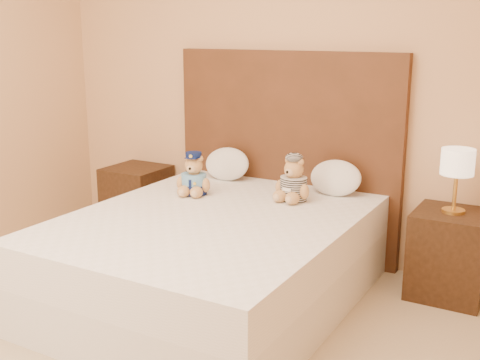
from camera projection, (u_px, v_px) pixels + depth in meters
name	position (u px, v px, depth m)	size (l,w,h in m)	color
bed	(213.00, 258.00, 3.71)	(1.60, 2.00, 0.55)	white
headboard	(286.00, 154.00, 4.44)	(1.75, 0.08, 1.50)	#522C18
nightstand_left	(137.00, 200.00, 4.98)	(0.45, 0.45, 0.55)	#3B2212
nightstand_right	(449.00, 254.00, 3.78)	(0.45, 0.45, 0.55)	#3B2212
lamp	(457.00, 165.00, 3.63)	(0.20, 0.20, 0.40)	gold
teddy_police	(194.00, 174.00, 4.08)	(0.25, 0.24, 0.29)	#C1854B
teddy_prisoner	(294.00, 179.00, 3.93)	(0.26, 0.25, 0.30)	#C1854B
pillow_left	(227.00, 162.00, 4.50)	(0.36, 0.24, 0.26)	white
pillow_right	(336.00, 176.00, 4.08)	(0.36, 0.23, 0.26)	white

